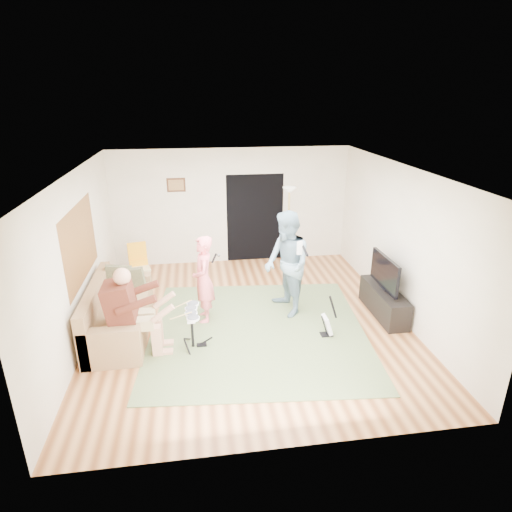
{
  "coord_description": "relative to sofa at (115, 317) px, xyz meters",
  "views": [
    {
      "loc": [
        -0.86,
        -6.74,
        3.86
      ],
      "look_at": [
        0.18,
        0.3,
        1.13
      ],
      "focal_mm": 30.0,
      "sensor_mm": 36.0,
      "label": 1
    }
  ],
  "objects": [
    {
      "name": "floor",
      "position": [
        2.3,
        0.07,
        -0.3
      ],
      "size": [
        6.0,
        6.0,
        0.0
      ],
      "primitive_type": "plane",
      "color": "brown",
      "rests_on": "ground"
    },
    {
      "name": "drummer",
      "position": [
        0.44,
        -0.65,
        0.27
      ],
      "size": [
        0.94,
        0.52,
        1.44
      ],
      "color": "#542317",
      "rests_on": "sofa"
    },
    {
      "name": "tv_cabinet",
      "position": [
        4.8,
        -0.05,
        -0.05
      ],
      "size": [
        0.4,
        1.4,
        0.5
      ],
      "primitive_type": "cube",
      "color": "black",
      "rests_on": "floor"
    },
    {
      "name": "walls",
      "position": [
        2.3,
        0.07,
        1.05
      ],
      "size": [
        5.5,
        6.0,
        2.7
      ],
      "primitive_type": null,
      "color": "silver",
      "rests_on": "floor"
    },
    {
      "name": "torchiere_lamp",
      "position": [
        3.52,
        2.41,
        1.01
      ],
      "size": [
        0.34,
        0.34,
        1.9
      ],
      "color": "black",
      "rests_on": "floor"
    },
    {
      "name": "doorway",
      "position": [
        2.85,
        3.06,
        0.75
      ],
      "size": [
        2.1,
        0.0,
        2.1
      ],
      "primitive_type": "plane",
      "rotation": [
        1.57,
        0.0,
        0.0
      ],
      "color": "black",
      "rests_on": "walls"
    },
    {
      "name": "guitarist",
      "position": [
        3.03,
        0.29,
        0.67
      ],
      "size": [
        0.92,
        1.08,
        1.93
      ],
      "primitive_type": "imported",
      "rotation": [
        0.0,
        0.0,
        -1.35
      ],
      "color": "#6D8CA0",
      "rests_on": "floor"
    },
    {
      "name": "microphone",
      "position": [
        1.72,
        0.23,
        0.88
      ],
      "size": [
        0.06,
        0.06,
        0.24
      ],
      "primitive_type": null,
      "color": "black",
      "rests_on": "singer"
    },
    {
      "name": "window_blinds",
      "position": [
        -0.45,
        0.27,
        1.25
      ],
      "size": [
        0.0,
        2.05,
        2.05
      ],
      "primitive_type": "plane",
      "rotation": [
        1.57,
        0.0,
        1.57
      ],
      "color": "brown",
      "rests_on": "walls"
    },
    {
      "name": "picture_frame",
      "position": [
        1.05,
        3.06,
        1.6
      ],
      "size": [
        0.42,
        0.03,
        0.32
      ],
      "primitive_type": "cube",
      "color": "#3F2314",
      "rests_on": "walls"
    },
    {
      "name": "singer",
      "position": [
        1.52,
        0.23,
        0.49
      ],
      "size": [
        0.39,
        0.58,
        1.58
      ],
      "primitive_type": "imported",
      "rotation": [
        0.0,
        0.0,
        -1.55
      ],
      "color": "#FF6E7D",
      "rests_on": "floor"
    },
    {
      "name": "guitar_spare",
      "position": [
        3.54,
        -0.62,
        -0.08
      ],
      "size": [
        0.27,
        0.24,
        0.74
      ],
      "color": "black",
      "rests_on": "floor"
    },
    {
      "name": "area_rug",
      "position": [
        2.4,
        -0.32,
        -0.29
      ],
      "size": [
        3.96,
        3.97,
        0.02
      ],
      "primitive_type": "cube",
      "rotation": [
        0.0,
        0.0,
        -0.09
      ],
      "color": "#56683F",
      "rests_on": "floor"
    },
    {
      "name": "guitar_held",
      "position": [
        3.23,
        0.29,
        1.02
      ],
      "size": [
        0.17,
        0.61,
        0.26
      ],
      "primitive_type": null,
      "rotation": [
        0.0,
        0.0,
        -0.09
      ],
      "color": "silver",
      "rests_on": "guitarist"
    },
    {
      "name": "dining_chair",
      "position": [
        0.24,
        1.85,
        0.04
      ],
      "size": [
        0.48,
        0.51,
        0.94
      ],
      "rotation": [
        0.0,
        0.0,
        0.25
      ],
      "color": "beige",
      "rests_on": "floor"
    },
    {
      "name": "television",
      "position": [
        4.75,
        -0.05,
        0.55
      ],
      "size": [
        0.06,
        1.05,
        0.58
      ],
      "primitive_type": "cube",
      "color": "black",
      "rests_on": "tv_cabinet"
    },
    {
      "name": "sofa",
      "position": [
        0.0,
        0.0,
        0.0
      ],
      "size": [
        0.91,
        2.2,
        0.89
      ],
      "color": "#906E48",
      "rests_on": "floor"
    },
    {
      "name": "drum_kit",
      "position": [
        1.3,
        -0.65,
        0.01
      ],
      "size": [
        0.37,
        0.67,
        0.69
      ],
      "color": "black",
      "rests_on": "floor"
    },
    {
      "name": "ceiling",
      "position": [
        2.3,
        0.07,
        2.4
      ],
      "size": [
        6.0,
        6.0,
        0.0
      ],
      "primitive_type": "plane",
      "rotation": [
        3.14,
        0.0,
        0.0
      ],
      "color": "white",
      "rests_on": "walls"
    }
  ]
}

